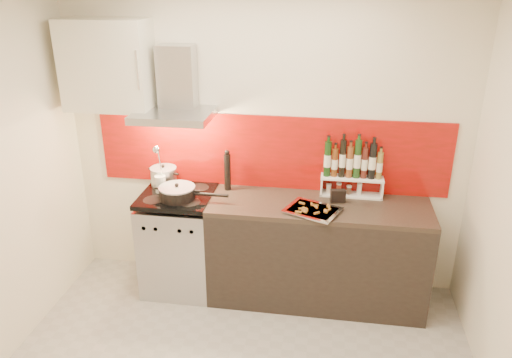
% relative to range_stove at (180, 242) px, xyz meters
% --- Properties ---
extents(back_wall, '(3.40, 0.02, 2.60)m').
position_rel_range_stove_xyz_m(back_wall, '(0.70, 0.30, 0.86)').
color(back_wall, silver).
rests_on(back_wall, ground).
extents(backsplash, '(3.00, 0.02, 0.64)m').
position_rel_range_stove_xyz_m(backsplash, '(0.75, 0.29, 0.78)').
color(backsplash, maroon).
rests_on(backsplash, back_wall).
extents(range_stove, '(0.60, 0.60, 0.91)m').
position_rel_range_stove_xyz_m(range_stove, '(0.00, 0.00, 0.00)').
color(range_stove, '#B7B7BA').
rests_on(range_stove, ground).
extents(counter, '(1.80, 0.60, 0.90)m').
position_rel_range_stove_xyz_m(counter, '(1.20, 0.00, 0.01)').
color(counter, black).
rests_on(counter, ground).
extents(range_hood, '(0.62, 0.50, 0.61)m').
position_rel_range_stove_xyz_m(range_hood, '(0.00, 0.14, 1.30)').
color(range_hood, '#B7B7BA').
rests_on(range_hood, back_wall).
extents(upper_cabinet, '(0.70, 0.35, 0.72)m').
position_rel_range_stove_xyz_m(upper_cabinet, '(-0.55, 0.13, 1.51)').
color(upper_cabinet, silver).
rests_on(upper_cabinet, back_wall).
extents(stock_pot, '(0.23, 0.23, 0.20)m').
position_rel_range_stove_xyz_m(stock_pot, '(-0.16, 0.16, 0.55)').
color(stock_pot, '#B7B7BA').
rests_on(stock_pot, range_stove).
extents(saute_pan, '(0.58, 0.30, 0.14)m').
position_rel_range_stove_xyz_m(saute_pan, '(0.04, -0.09, 0.52)').
color(saute_pan, black).
rests_on(saute_pan, range_stove).
extents(utensil_jar, '(0.09, 0.14, 0.44)m').
position_rel_range_stove_xyz_m(utensil_jar, '(-0.14, 0.01, 0.59)').
color(utensil_jar, silver).
rests_on(utensil_jar, range_stove).
extents(pepper_mill, '(0.06, 0.06, 0.36)m').
position_rel_range_stove_xyz_m(pepper_mill, '(0.40, 0.18, 0.63)').
color(pepper_mill, black).
rests_on(pepper_mill, counter).
extents(step_shelf, '(0.52, 0.14, 0.49)m').
position_rel_range_stove_xyz_m(step_shelf, '(1.45, 0.21, 0.69)').
color(step_shelf, white).
rests_on(step_shelf, counter).
extents(caddy_box, '(0.13, 0.07, 0.10)m').
position_rel_range_stove_xyz_m(caddy_box, '(1.34, 0.06, 0.52)').
color(caddy_box, black).
rests_on(caddy_box, counter).
extents(baking_tray, '(0.49, 0.44, 0.03)m').
position_rel_range_stove_xyz_m(baking_tray, '(1.15, -0.15, 0.47)').
color(baking_tray, silver).
rests_on(baking_tray, counter).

